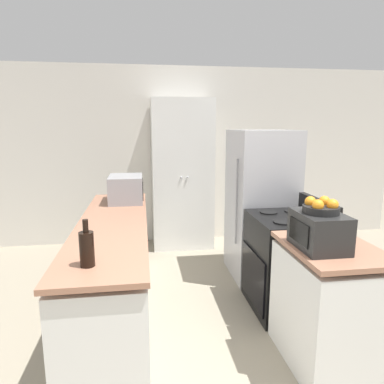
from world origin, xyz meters
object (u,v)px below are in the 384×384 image
(wine_bottle, at_px, (87,248))
(fruit_bowl, at_px, (321,207))
(refrigerator, at_px, (260,204))
(microwave, at_px, (126,189))
(stove, at_px, (286,262))
(pantry_cabinet, at_px, (182,174))
(toaster_oven, at_px, (319,231))

(wine_bottle, relative_size, fruit_bowl, 1.20)
(refrigerator, distance_m, microwave, 1.55)
(stove, bearing_deg, wine_bottle, -151.90)
(stove, height_order, fruit_bowl, fruit_bowl)
(pantry_cabinet, bearing_deg, microwave, -125.98)
(pantry_cabinet, bearing_deg, fruit_bowl, -77.17)
(wine_bottle, bearing_deg, toaster_oven, 3.04)
(stove, relative_size, fruit_bowl, 4.42)
(refrigerator, height_order, wine_bottle, refrigerator)
(refrigerator, bearing_deg, wine_bottle, -135.00)
(stove, bearing_deg, pantry_cabinet, 111.84)
(refrigerator, distance_m, fruit_bowl, 1.66)
(wine_bottle, bearing_deg, pantry_cabinet, 72.14)
(toaster_oven, bearing_deg, microwave, 128.82)
(pantry_cabinet, height_order, refrigerator, pantry_cabinet)
(pantry_cabinet, relative_size, stove, 1.97)
(pantry_cabinet, bearing_deg, toaster_oven, -77.18)
(wine_bottle, bearing_deg, refrigerator, 45.00)
(refrigerator, distance_m, toaster_oven, 1.63)
(pantry_cabinet, xyz_separation_m, wine_bottle, (-0.91, -2.82, -0.03))
(refrigerator, bearing_deg, fruit_bowl, -95.55)
(wine_bottle, bearing_deg, microwave, 84.92)
(refrigerator, xyz_separation_m, fruit_bowl, (-0.16, -1.61, 0.36))
(microwave, relative_size, wine_bottle, 1.68)
(stove, height_order, refrigerator, refrigerator)
(microwave, bearing_deg, stove, -30.37)
(pantry_cabinet, relative_size, refrigerator, 1.24)
(stove, distance_m, refrigerator, 0.88)
(fruit_bowl, bearing_deg, toaster_oven, 109.22)
(stove, xyz_separation_m, wine_bottle, (-1.68, -0.90, 0.56))
(pantry_cabinet, height_order, microwave, pantry_cabinet)
(pantry_cabinet, distance_m, refrigerator, 1.39)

